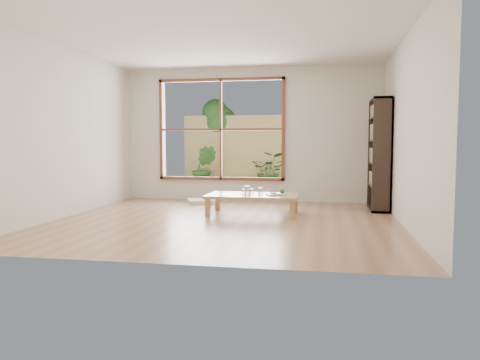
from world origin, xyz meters
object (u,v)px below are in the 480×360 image
object	(u,v)px
low_table	(253,197)
food_tray	(278,194)
garden_bench	(213,181)
bookshelf	(379,155)

from	to	relation	value
low_table	food_tray	xyz separation A→B (m)	(0.40, -0.04, 0.06)
garden_bench	bookshelf	bearing A→B (deg)	-39.55
low_table	bookshelf	bearing A→B (deg)	22.91
bookshelf	garden_bench	bearing A→B (deg)	152.04
low_table	food_tray	distance (m)	0.41
bookshelf	food_tray	distance (m)	1.94
bookshelf	food_tray	bearing A→B (deg)	-151.25
low_table	garden_bench	xyz separation A→B (m)	(-1.28, 2.60, 0.03)
low_table	garden_bench	bearing A→B (deg)	116.51
low_table	bookshelf	xyz separation A→B (m)	(2.03, 0.85, 0.66)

